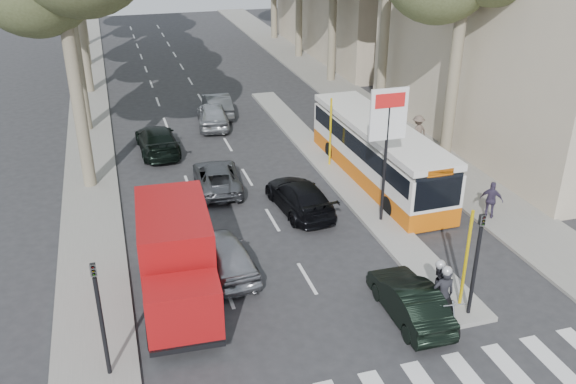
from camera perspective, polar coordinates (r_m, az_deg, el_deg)
name	(u,v)px	position (r m, az deg, el deg)	size (l,w,h in m)	color
ground	(353,307)	(20.03, 6.12, -10.65)	(120.00, 120.00, 0.00)	#28282B
sidewalk_right	(332,84)	(44.20, 4.10, 10.02)	(3.20, 70.00, 0.12)	gray
median_left	(89,92)	(44.38, -18.13, 8.90)	(2.40, 64.00, 0.12)	gray
traffic_island	(329,166)	(30.00, 3.89, 2.47)	(1.50, 26.00, 0.16)	gray
billboard	(387,137)	(23.55, 9.24, 5.11)	(1.50, 12.10, 5.60)	yellow
traffic_light_island	(478,248)	(18.99, 17.36, -5.05)	(0.16, 0.41, 3.60)	black
traffic_light_left	(98,301)	(16.64, -17.33, -9.72)	(0.16, 0.41, 3.60)	black
silver_hatchback	(225,255)	(21.40, -5.89, -5.89)	(1.60, 3.98, 1.36)	#9FA0A7
dark_hatchback	(410,300)	(19.53, 11.31, -9.88)	(1.32, 3.79, 1.25)	black
queue_car_a	(217,177)	(27.59, -6.68, 1.39)	(1.96, 4.25, 1.18)	#4E5055
queue_car_b	(300,196)	(25.46, 1.09, -0.41)	(1.83, 4.50, 1.30)	black
queue_car_c	(213,115)	(35.65, -7.05, 7.21)	(1.70, 4.22, 1.44)	#A6AAAE
queue_car_d	(217,104)	(37.61, -6.64, 8.14)	(1.44, 4.14, 1.36)	#4C5054
queue_car_e	(157,140)	(32.27, -12.14, 4.78)	(1.91, 4.69, 1.36)	black
red_truck	(176,258)	(19.61, -10.40, -6.13)	(2.48, 5.87, 3.08)	black
city_bus	(378,151)	(28.26, 8.41, 3.81)	(2.53, 10.64, 2.79)	#D15D0B
motorcycle	(440,293)	(19.53, 14.06, -9.13)	(0.92, 2.38, 2.02)	black
pedestrian_near	(491,200)	(25.93, 18.50, -0.71)	(0.92, 0.45, 1.57)	#3F3651
pedestrian_far	(418,131)	(32.61, 12.04, 5.57)	(1.11, 0.49, 1.72)	#67574D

